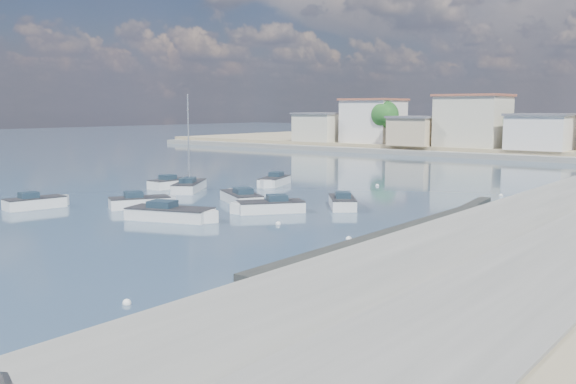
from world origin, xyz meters
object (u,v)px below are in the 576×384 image
object	(u,v)px
motorboat_g	(274,182)
motorboat_b	(143,203)
motorboat_a	(38,203)
sailboat	(190,186)
motorboat_e	(173,184)
motorboat_f	(342,203)
motorboat_c	(240,198)
motorboat_d	(267,207)
motorboat_h	(174,214)

from	to	relation	value
motorboat_g	motorboat_b	bearing A→B (deg)	-86.54
motorboat_a	sailboat	xyz separation A→B (m)	(1.40, 14.41, 0.04)
motorboat_e	sailboat	size ratio (longest dim) A/B	0.56
motorboat_e	motorboat_f	bearing A→B (deg)	-1.62
motorboat_b	motorboat_c	distance (m)	7.68
motorboat_d	motorboat_h	distance (m)	6.96
motorboat_f	sailboat	distance (m)	16.68
motorboat_d	motorboat_e	xyz separation A→B (m)	(-16.50, 5.87, 0.00)
motorboat_a	sailboat	distance (m)	14.48
motorboat_d	motorboat_f	xyz separation A→B (m)	(3.02, 5.31, 0.00)
motorboat_c	motorboat_e	bearing A→B (deg)	163.70
motorboat_e	motorboat_b	bearing A→B (deg)	-52.66
motorboat_e	motorboat_g	world-z (taller)	same
motorboat_e	motorboat_g	size ratio (longest dim) A/B	0.94
motorboat_a	motorboat_f	bearing A→B (deg)	38.54
motorboat_c	motorboat_d	size ratio (longest dim) A/B	1.14
motorboat_f	motorboat_h	xyz separation A→B (m)	(-5.94, -11.64, 0.00)
motorboat_g	sailboat	xyz separation A→B (m)	(-3.69, -7.66, 0.03)
motorboat_a	sailboat	bearing A→B (deg)	84.47
motorboat_b	motorboat_d	world-z (taller)	same
motorboat_a	motorboat_e	xyz separation A→B (m)	(-1.45, 14.95, -0.00)
motorboat_a	sailboat	size ratio (longest dim) A/B	0.55
motorboat_e	motorboat_g	distance (m)	9.66
motorboat_b	motorboat_c	bearing A→B (deg)	57.95
motorboat_c	motorboat_g	size ratio (longest dim) A/B	1.05
motorboat_b	motorboat_c	size ratio (longest dim) A/B	0.84
motorboat_b	motorboat_e	xyz separation A→B (m)	(-7.57, 9.92, 0.00)
motorboat_h	motorboat_a	bearing A→B (deg)	-167.16
motorboat_a	motorboat_b	bearing A→B (deg)	39.46
motorboat_h	motorboat_d	bearing A→B (deg)	65.19
motorboat_c	motorboat_f	world-z (taller)	same
motorboat_e	sailboat	xyz separation A→B (m)	(2.85, -0.54, 0.04)
motorboat_a	motorboat_c	xyz separation A→B (m)	(10.19, 11.55, 0.00)
motorboat_c	sailboat	xyz separation A→B (m)	(-8.80, 2.87, 0.03)
motorboat_d	motorboat_f	bearing A→B (deg)	60.38
motorboat_b	motorboat_d	xyz separation A→B (m)	(8.94, 4.05, -0.00)
motorboat_a	motorboat_f	world-z (taller)	same
motorboat_a	motorboat_f	size ratio (longest dim) A/B	1.08
motorboat_a	motorboat_c	bearing A→B (deg)	48.56
motorboat_g	sailboat	size ratio (longest dim) A/B	0.60
motorboat_b	motorboat_f	world-z (taller)	same
motorboat_a	motorboat_c	world-z (taller)	same
motorboat_d	motorboat_f	distance (m)	6.11
motorboat_c	motorboat_e	world-z (taller)	same
motorboat_a	motorboat_c	distance (m)	15.40
motorboat_c	motorboat_f	size ratio (longest dim) A/B	1.24
motorboat_b	motorboat_f	xyz separation A→B (m)	(11.96, 9.37, 0.00)
motorboat_c	sailboat	bearing A→B (deg)	161.96
motorboat_b	motorboat_h	world-z (taller)	same
motorboat_e	motorboat_g	bearing A→B (deg)	47.43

